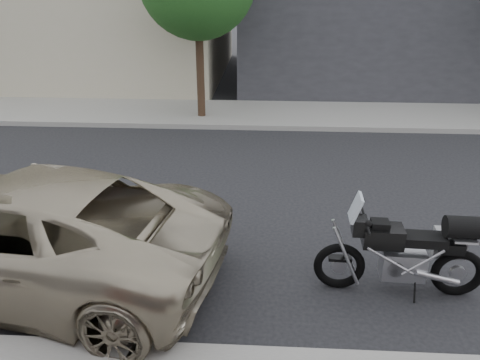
# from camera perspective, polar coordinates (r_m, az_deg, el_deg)

# --- Properties ---
(ground) EXTENTS (120.00, 120.00, 0.00)m
(ground) POSITION_cam_1_polar(r_m,az_deg,el_deg) (9.40, 2.63, -3.26)
(ground) COLOR black
(ground) RESTS_ON ground
(far_sidewalk) EXTENTS (44.00, 3.00, 0.15)m
(far_sidewalk) POSITION_cam_1_polar(r_m,az_deg,el_deg) (15.45, 3.02, 8.00)
(far_sidewalk) COLOR gray
(far_sidewalk) RESTS_ON ground
(motorcycle) EXTENTS (2.41, 0.78, 1.52)m
(motorcycle) POSITION_cam_1_polar(r_m,az_deg,el_deg) (7.14, 20.18, -8.24)
(motorcycle) COLOR black
(motorcycle) RESTS_ON ground
(minivan) EXTENTS (6.40, 3.76, 1.67)m
(minivan) POSITION_cam_1_polar(r_m,az_deg,el_deg) (7.60, -25.16, -5.54)
(minivan) COLOR tan
(minivan) RESTS_ON ground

